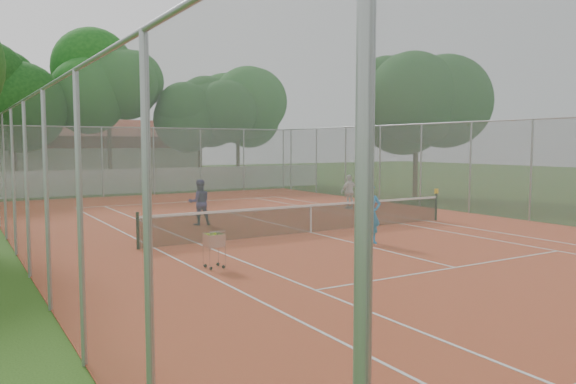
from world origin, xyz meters
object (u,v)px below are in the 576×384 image
clubhouse (79,155)px  player_far_left (199,202)px  player_far_right (350,192)px  ball_hopper (214,249)px  tennis_net (311,218)px  player_near (370,214)px

clubhouse → player_far_left: 25.40m
player_far_right → ball_hopper: player_far_right is taller
clubhouse → player_far_left: size_ratio=9.64×
player_far_left → ball_hopper: 7.50m
tennis_net → ball_hopper: (-5.06, -3.41, -0.03)m
player_near → player_far_left: 7.00m
player_near → player_far_right: player_near is taller
clubhouse → player_far_left: (-0.56, -25.36, -1.33)m
player_far_left → player_far_right: player_far_left is taller
player_far_right → ball_hopper: (-10.52, -8.38, -0.34)m
tennis_net → player_far_left: bearing=125.1°
tennis_net → clubhouse: clubhouse is taller
player_near → player_far_right: size_ratio=1.14×
clubhouse → ball_hopper: clubhouse is taller
player_far_right → ball_hopper: 13.45m
tennis_net → player_far_left: player_far_left is taller
player_near → ball_hopper: 5.48m
tennis_net → player_far_left: 4.47m
clubhouse → ball_hopper: bearing=-95.4°
player_far_right → tennis_net: bearing=45.7°
player_near → player_far_right: 9.23m
player_far_left → ball_hopper: size_ratio=1.83×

